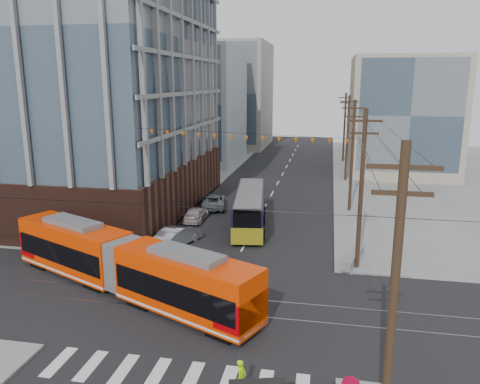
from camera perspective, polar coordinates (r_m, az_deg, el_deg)
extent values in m
plane|color=slate|center=(24.77, -5.67, -17.53)|extent=(160.00, 160.00, 0.00)
cube|color=#381E16|center=(51.77, -22.97, 14.12)|extent=(30.00, 25.00, 28.60)
cube|color=#8C99A5|center=(76.07, -7.07, 10.47)|extent=(18.00, 16.00, 18.00)
cube|color=gray|center=(69.17, 19.17, 8.73)|extent=(14.00, 14.00, 16.00)
cube|color=gray|center=(94.57, -1.53, 11.71)|extent=(16.00, 18.00, 20.00)
cube|color=#8C99A5|center=(89.28, 18.64, 9.00)|extent=(16.00, 16.00, 14.00)
cylinder|color=black|center=(16.18, 18.08, -13.72)|extent=(0.30, 0.30, 11.00)
cylinder|color=black|center=(76.70, 12.61, 7.65)|extent=(0.30, 0.30, 11.00)
imported|color=#ABAFC0|center=(37.53, -7.59, -5.30)|extent=(3.09, 4.90, 1.52)
imported|color=#B3A4A7|center=(43.73, -5.40, -2.72)|extent=(1.82, 4.35, 1.25)
imported|color=slate|center=(47.94, -3.30, -1.12)|extent=(3.51, 5.62, 1.45)
imported|color=#B5F808|center=(20.79, 0.15, -21.63)|extent=(0.46, 0.61, 1.53)
cube|color=gray|center=(34.54, 13.63, -7.86)|extent=(2.01, 4.21, 0.82)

